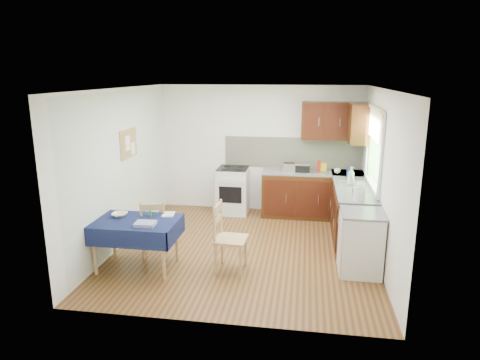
% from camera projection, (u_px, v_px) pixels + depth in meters
% --- Properties ---
extents(floor, '(4.20, 4.20, 0.00)m').
position_uv_depth(floor, '(245.00, 249.00, 6.80)').
color(floor, '#4E2D14').
rests_on(floor, ground).
extents(ceiling, '(4.00, 4.20, 0.02)m').
position_uv_depth(ceiling, '(245.00, 89.00, 6.19)').
color(ceiling, white).
rests_on(ceiling, wall_back).
extents(wall_back, '(4.00, 0.02, 2.50)m').
position_uv_depth(wall_back, '(260.00, 149.00, 8.50)').
color(wall_back, white).
rests_on(wall_back, ground).
extents(wall_front, '(4.00, 0.02, 2.50)m').
position_uv_depth(wall_front, '(217.00, 218.00, 4.48)').
color(wall_front, white).
rests_on(wall_front, ground).
extents(wall_left, '(0.02, 4.20, 2.50)m').
position_uv_depth(wall_left, '(121.00, 168.00, 6.79)').
color(wall_left, silver).
rests_on(wall_left, ground).
extents(wall_right, '(0.02, 4.20, 2.50)m').
position_uv_depth(wall_right, '(381.00, 177.00, 6.19)').
color(wall_right, white).
rests_on(wall_right, ground).
extents(base_cabinets, '(1.90, 2.30, 0.86)m').
position_uv_depth(base_cabinets, '(329.00, 204.00, 7.69)').
color(base_cabinets, black).
rests_on(base_cabinets, ground).
extents(worktop_back, '(1.90, 0.60, 0.04)m').
position_uv_depth(worktop_back, '(313.00, 172.00, 8.15)').
color(worktop_back, slate).
rests_on(worktop_back, base_cabinets).
extents(worktop_right, '(0.60, 1.70, 0.04)m').
position_uv_depth(worktop_right, '(354.00, 189.00, 6.95)').
color(worktop_right, slate).
rests_on(worktop_right, base_cabinets).
extents(worktop_corner, '(0.60, 0.60, 0.04)m').
position_uv_depth(worktop_corner, '(348.00, 174.00, 8.05)').
color(worktop_corner, slate).
rests_on(worktop_corner, base_cabinets).
extents(splashback, '(2.70, 0.02, 0.60)m').
position_uv_depth(splashback, '(293.00, 153.00, 8.40)').
color(splashback, beige).
rests_on(splashback, wall_back).
extents(upper_cabinets, '(1.20, 0.85, 0.70)m').
position_uv_depth(upper_cabinets, '(341.00, 122.00, 7.84)').
color(upper_cabinets, black).
rests_on(upper_cabinets, wall_back).
extents(stove, '(0.60, 0.61, 0.92)m').
position_uv_depth(stove, '(233.00, 190.00, 8.48)').
color(stove, silver).
rests_on(stove, ground).
extents(window, '(0.04, 1.48, 1.26)m').
position_uv_depth(window, '(374.00, 143.00, 6.77)').
color(window, '#2A5A25').
rests_on(window, wall_right).
extents(fridge, '(0.58, 0.60, 0.89)m').
position_uv_depth(fridge, '(361.00, 243.00, 5.91)').
color(fridge, silver).
rests_on(fridge, ground).
extents(corkboard, '(0.04, 0.62, 0.47)m').
position_uv_depth(corkboard, '(129.00, 144.00, 6.99)').
color(corkboard, tan).
rests_on(corkboard, wall_left).
extents(dining_table, '(1.19, 0.80, 0.72)m').
position_uv_depth(dining_table, '(136.00, 227.00, 6.01)').
color(dining_table, '#0E1039').
rests_on(dining_table, ground).
extents(chair_far, '(0.49, 0.49, 0.90)m').
position_uv_depth(chair_far, '(154.00, 228.00, 6.38)').
color(chair_far, tan).
rests_on(chair_far, ground).
extents(chair_near, '(0.46, 0.46, 0.98)m').
position_uv_depth(chair_near, '(227.00, 236.00, 5.95)').
color(chair_near, tan).
rests_on(chair_near, ground).
extents(toaster, '(0.24, 0.15, 0.18)m').
position_uv_depth(toaster, '(289.00, 167.00, 8.10)').
color(toaster, silver).
rests_on(toaster, worktop_back).
extents(sandwich_press, '(0.28, 0.24, 0.16)m').
position_uv_depth(sandwich_press, '(302.00, 167.00, 8.11)').
color(sandwich_press, black).
rests_on(sandwich_press, worktop_back).
extents(sauce_bottle, '(0.05, 0.05, 0.24)m').
position_uv_depth(sauce_bottle, '(319.00, 166.00, 8.02)').
color(sauce_bottle, red).
rests_on(sauce_bottle, worktop_back).
extents(yellow_packet, '(0.12, 0.10, 0.15)m').
position_uv_depth(yellow_packet, '(323.00, 167.00, 8.16)').
color(yellow_packet, yellow).
rests_on(yellow_packet, worktop_back).
extents(dish_rack, '(0.43, 0.33, 0.21)m').
position_uv_depth(dish_rack, '(352.00, 182.00, 7.24)').
color(dish_rack, gray).
rests_on(dish_rack, worktop_right).
extents(kettle, '(0.17, 0.17, 0.28)m').
position_uv_depth(kettle, '(359.00, 192.00, 6.25)').
color(kettle, silver).
rests_on(kettle, worktop_right).
extents(cup, '(0.13, 0.13, 0.09)m').
position_uv_depth(cup, '(337.00, 171.00, 7.97)').
color(cup, white).
rests_on(cup, worktop_back).
extents(soap_bottle_a, '(0.16, 0.16, 0.30)m').
position_uv_depth(soap_bottle_a, '(351.00, 176.00, 7.14)').
color(soap_bottle_a, silver).
rests_on(soap_bottle_a, worktop_right).
extents(soap_bottle_b, '(0.10, 0.10, 0.20)m').
position_uv_depth(soap_bottle_b, '(349.00, 172.00, 7.64)').
color(soap_bottle_b, '#1B379E').
rests_on(soap_bottle_b, worktop_right).
extents(soap_bottle_c, '(0.18, 0.18, 0.17)m').
position_uv_depth(soap_bottle_c, '(356.00, 189.00, 6.61)').
color(soap_bottle_c, '#217B33').
rests_on(soap_bottle_c, worktop_right).
extents(plate_bowl, '(0.24, 0.24, 0.05)m').
position_uv_depth(plate_bowl, '(120.00, 215.00, 6.14)').
color(plate_bowl, beige).
rests_on(plate_bowl, dining_table).
extents(book, '(0.21, 0.26, 0.02)m').
position_uv_depth(book, '(162.00, 215.00, 6.20)').
color(book, white).
rests_on(book, dining_table).
extents(spice_jar, '(0.04, 0.04, 0.09)m').
position_uv_depth(spice_jar, '(150.00, 213.00, 6.14)').
color(spice_jar, '#227E26').
rests_on(spice_jar, dining_table).
extents(tea_towel, '(0.28, 0.23, 0.05)m').
position_uv_depth(tea_towel, '(145.00, 224.00, 5.77)').
color(tea_towel, navy).
rests_on(tea_towel, dining_table).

